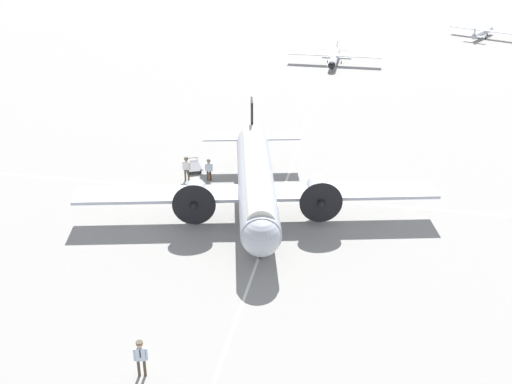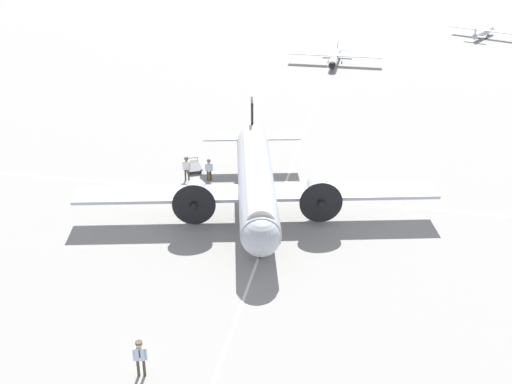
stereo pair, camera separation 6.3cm
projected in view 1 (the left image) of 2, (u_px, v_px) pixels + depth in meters
ground_plane at (256, 212)px, 42.99m from camera, size 300.00×300.00×0.00m
apron_line_eastwest at (274, 214)px, 42.78m from camera, size 120.00×0.16×0.01m
apron_line_northsouth at (263, 196)px, 45.27m from camera, size 0.16×120.00×0.01m
airliner_main at (256, 182)px, 41.61m from camera, size 17.26×23.14×5.38m
crew_foreground at (140, 355)px, 28.20m from camera, size 0.39×0.62×1.89m
passenger_boarding at (186, 166)px, 47.15m from camera, size 0.32×0.63×1.85m
ramp_agent at (209, 168)px, 47.21m from camera, size 0.34×0.54×1.65m
suitcase_near_door at (209, 176)px, 47.59m from camera, size 0.39×0.18×0.64m
baggage_cart at (193, 166)px, 49.35m from camera, size 2.40×1.88×0.56m
light_aircraft_distant at (334, 58)px, 77.88m from camera, size 8.34×11.27×2.14m
light_aircraft_taxiing at (483, 32)px, 91.51m from camera, size 7.05×9.01×1.88m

